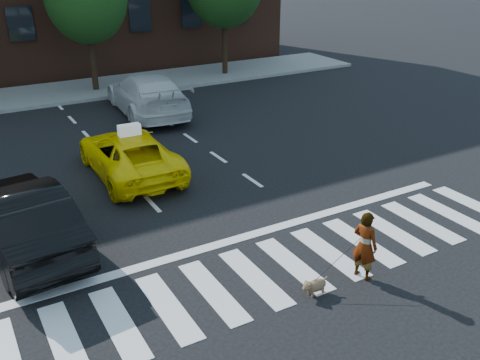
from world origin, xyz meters
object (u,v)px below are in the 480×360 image
object	(u,v)px
black_sedan	(21,218)
woman	(365,245)
taxi	(129,154)
dog	(314,286)
white_suv	(147,94)

from	to	relation	value
black_sedan	woman	bearing A→B (deg)	134.79
black_sedan	woman	world-z (taller)	black_sedan
taxi	dog	xyz separation A→B (m)	(1.14, -7.79, -0.45)
taxi	dog	world-z (taller)	taxi
taxi	white_suv	xyz separation A→B (m)	(2.80, 5.81, 0.17)
white_suv	dog	distance (m)	13.71
taxi	black_sedan	bearing A→B (deg)	40.74
black_sedan	white_suv	size ratio (longest dim) A/B	0.85
black_sedan	taxi	bearing A→B (deg)	-146.84
white_suv	woman	distance (m)	13.60
taxi	white_suv	bearing A→B (deg)	-114.80
taxi	woman	bearing A→B (deg)	108.12
white_suv	dog	size ratio (longest dim) A/B	9.05
taxi	black_sedan	xyz separation A→B (m)	(-3.60, -3.00, 0.14)
taxi	woman	distance (m)	8.16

